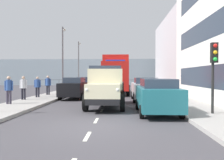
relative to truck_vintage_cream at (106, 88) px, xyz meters
The scene contains 20 objects.
ground_plane 7.28m from the truck_vintage_cream, 88.93° to the right, with size 80.00×80.00×0.00m, color #423F44.
sidewalk_left 8.78m from the truck_vintage_cream, 124.45° to the right, with size 2.64×40.45×0.15m, color #9E9993.
sidewalk_right 8.94m from the truck_vintage_cream, 54.12° to the right, with size 2.64×40.45×0.15m, color #9E9993.
road_centreline_markings 6.80m from the truck_vintage_cream, 88.85° to the right, with size 0.12×37.25×0.01m.
building_far_block 18.94m from the truck_vintage_cream, 119.87° to the right, with size 6.07×13.73×8.97m.
sea_horizon 30.44m from the truck_vintage_cream, 89.75° to the right, with size 80.00×0.80×5.00m, color #84939E.
seawall_railing 26.81m from the truck_vintage_cream, 89.71° to the right, with size 28.08×0.08×1.20m.
truck_vintage_cream is the anchor object (origin of this frame).
lorry_cargo_red 10.35m from the truck_vintage_cream, 91.96° to the right, with size 2.58×8.20×3.87m.
car_teal_kerbside_near 3.29m from the truck_vintage_cream, 144.30° to the left, with size 1.91×4.32×1.72m.
car_silver_kerbside_1 4.71m from the truck_vintage_cream, 124.46° to the right, with size 1.91×4.49×1.72m.
car_black_oppositeside_0 6.00m from the truck_vintage_cream, 60.76° to the right, with size 1.82×4.21×1.72m.
car_navy_oppositeside_1 11.13m from the truck_vintage_cream, 74.74° to the right, with size 1.84×4.52×1.72m.
pedestrian_near_railing 5.95m from the truck_vintage_cream, ahead, with size 0.53×0.34×1.69m.
pedestrian_couple_b 6.76m from the truck_vintage_cream, 25.28° to the right, with size 0.53×0.34×1.69m.
pedestrian_by_lamp 7.47m from the truck_vintage_cream, 39.36° to the right, with size 0.53×0.34×1.63m.
pedestrian_with_bag 9.07m from the truck_vintage_cream, 51.19° to the right, with size 0.53×0.34×1.71m.
traffic_light_near 5.90m from the truck_vintage_cream, 151.84° to the left, with size 0.28×0.41×3.20m.
lamp_post_promenade 12.20m from the truck_vintage_cream, 63.75° to the right, with size 0.32×1.14×6.82m.
lamp_post_far 20.61m from the truck_vintage_cream, 75.02° to the right, with size 0.32×1.14×6.63m.
Camera 1 is at (-1.05, 8.39, 1.88)m, focal length 36.71 mm.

